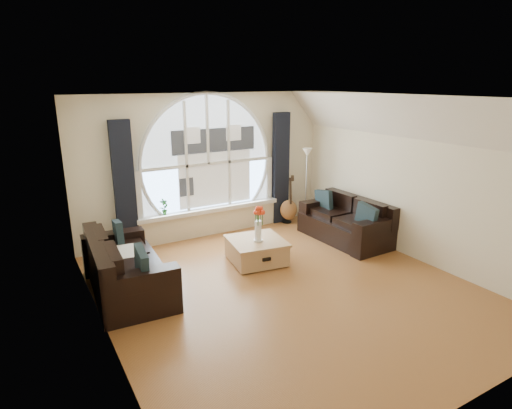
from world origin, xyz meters
name	(u,v)px	position (x,y,z in m)	size (l,w,h in m)	color
ground	(287,289)	(0.00, 0.00, 0.00)	(5.00, 5.50, 0.01)	brown
ceiling	(291,98)	(0.00, 0.00, 2.70)	(5.00, 5.50, 0.01)	silver
wall_back	(207,166)	(0.00, 2.75, 1.35)	(5.00, 0.01, 2.70)	beige
wall_front	(476,276)	(0.00, -2.75, 1.35)	(5.00, 0.01, 2.70)	beige
wall_left	(99,231)	(-2.50, 0.00, 1.35)	(0.01, 5.50, 2.70)	beige
wall_right	(414,179)	(2.50, 0.00, 1.35)	(0.01, 5.50, 2.70)	beige
attic_slope	(408,118)	(2.20, 0.00, 2.35)	(0.92, 5.50, 0.72)	silver
arched_window	(207,152)	(0.00, 2.72, 1.62)	(2.60, 0.06, 2.15)	silver
window_sill	(211,209)	(0.00, 2.65, 0.51)	(2.90, 0.22, 0.08)	white
window_frame	(208,152)	(0.00, 2.69, 1.62)	(2.76, 0.08, 2.15)	white
neighbor_house	(215,158)	(0.15, 2.71, 1.50)	(1.70, 0.02, 1.50)	silver
curtain_left	(124,188)	(-1.60, 2.63, 1.15)	(0.35, 0.12, 2.30)	black
curtain_right	(281,169)	(1.60, 2.63, 1.15)	(0.35, 0.12, 2.30)	black
sofa_left	(127,266)	(-2.01, 1.07, 0.40)	(0.93, 1.87, 0.83)	black
sofa_right	(345,220)	(2.05, 1.10, 0.40)	(0.89, 1.77, 0.79)	black
coffee_chest	(256,250)	(0.10, 1.06, 0.21)	(0.88, 0.88, 0.43)	#AE7F50
throw_blanket	(121,256)	(-2.05, 1.22, 0.50)	(0.55, 0.55, 0.10)	silver
vase_flowers	(258,218)	(0.09, 0.99, 0.78)	(0.24, 0.24, 0.70)	white
floor_lamp	(306,187)	(1.97, 2.24, 0.80)	(0.24, 0.24, 1.60)	#B2B2B2
guitar	(289,199)	(1.69, 2.43, 0.53)	(0.36, 0.24, 1.06)	brown
potted_plant	(164,207)	(-0.92, 2.65, 0.70)	(0.16, 0.11, 0.30)	#1E6023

